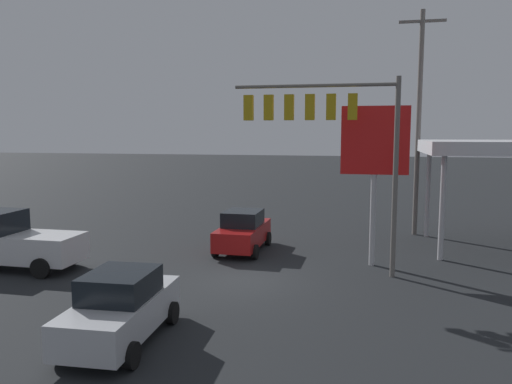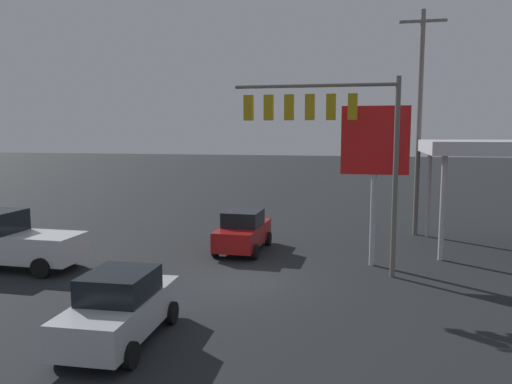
% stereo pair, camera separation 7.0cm
% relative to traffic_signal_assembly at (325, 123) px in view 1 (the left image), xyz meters
% --- Properties ---
extents(ground_plane, '(200.00, 200.00, 0.00)m').
position_rel_traffic_signal_assembly_xyz_m(ground_plane, '(2.79, 1.74, -5.98)').
color(ground_plane, black).
extents(traffic_signal_assembly, '(6.38, 0.43, 7.70)m').
position_rel_traffic_signal_assembly_xyz_m(traffic_signal_assembly, '(0.00, 0.00, 0.00)').
color(traffic_signal_assembly, slate).
rests_on(traffic_signal_assembly, ground).
extents(utility_pole, '(2.40, 0.26, 11.99)m').
position_rel_traffic_signal_assembly_xyz_m(utility_pole, '(-4.35, -8.56, 0.31)').
color(utility_pole, slate).
rests_on(utility_pole, ground).
extents(price_sign, '(2.77, 0.27, 6.68)m').
position_rel_traffic_signal_assembly_xyz_m(price_sign, '(-1.96, -1.56, -1.02)').
color(price_sign, '#B7B7BC').
rests_on(price_sign, ground).
extents(sedan_far, '(2.19, 4.46, 1.93)m').
position_rel_traffic_signal_assembly_xyz_m(sedan_far, '(4.74, 7.84, -5.03)').
color(sedan_far, silver).
rests_on(sedan_far, ground).
extents(pickup_parked, '(5.20, 2.26, 2.40)m').
position_rel_traffic_signal_assembly_xyz_m(pickup_parked, '(12.40, 2.14, -4.87)').
color(pickup_parked, silver).
rests_on(pickup_parked, ground).
extents(sedan_waiting, '(2.11, 4.43, 1.93)m').
position_rel_traffic_signal_assembly_xyz_m(sedan_waiting, '(3.99, -2.89, -5.03)').
color(sedan_waiting, maroon).
rests_on(sedan_waiting, ground).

